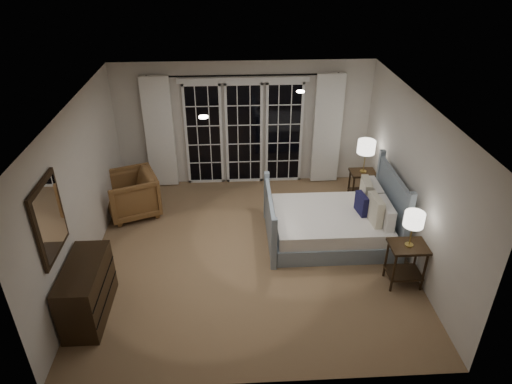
{
  "coord_description": "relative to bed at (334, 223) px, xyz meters",
  "views": [
    {
      "loc": [
        -0.24,
        -6.0,
        4.56
      ],
      "look_at": [
        0.11,
        0.14,
        1.05
      ],
      "focal_mm": 32.0,
      "sensor_mm": 36.0,
      "label": 1
    }
  ],
  "objects": [
    {
      "name": "floor",
      "position": [
        -1.42,
        -0.3,
        -0.31
      ],
      "size": [
        5.0,
        5.0,
        0.0
      ],
      "primitive_type": "plane",
      "color": "#93774F",
      "rests_on": "ground"
    },
    {
      "name": "curtain_right",
      "position": [
        0.23,
        2.08,
        0.84
      ],
      "size": [
        0.55,
        0.1,
        2.25
      ],
      "primitive_type": "cube",
      "color": "white",
      "rests_on": "curtain_rod"
    },
    {
      "name": "lamp_left",
      "position": [
        0.81,
        -1.18,
        0.81
      ],
      "size": [
        0.28,
        0.28,
        0.54
      ],
      "color": "tan",
      "rests_on": "nightstand_left"
    },
    {
      "name": "lamp_right",
      "position": [
        0.8,
        1.26,
        0.81
      ],
      "size": [
        0.33,
        0.33,
        0.64
      ],
      "color": "tan",
      "rests_on": "nightstand_right"
    },
    {
      "name": "nightstand_right",
      "position": [
        0.8,
        1.26,
        0.09
      ],
      "size": [
        0.47,
        0.38,
        0.61
      ],
      "color": "black",
      "rests_on": "floor"
    },
    {
      "name": "dresser",
      "position": [
        -3.65,
        -1.56,
        0.1
      ],
      "size": [
        0.49,
        1.15,
        0.81
      ],
      "color": "black",
      "rests_on": "floor"
    },
    {
      "name": "bed",
      "position": [
        0.0,
        0.0,
        0.0
      ],
      "size": [
        2.07,
        1.47,
        1.2
      ],
      "color": "#82939D",
      "rests_on": "floor"
    },
    {
      "name": "ceiling",
      "position": [
        -1.42,
        -0.3,
        2.19
      ],
      "size": [
        5.0,
        5.0,
        0.0
      ],
      "primitive_type": "plane",
      "rotation": [
        3.14,
        0.0,
        0.0
      ],
      "color": "white",
      "rests_on": "wall_back"
    },
    {
      "name": "wall_back",
      "position": [
        -1.42,
        2.2,
        0.94
      ],
      "size": [
        5.0,
        0.02,
        2.5
      ],
      "primitive_type": "cube",
      "color": "beige",
      "rests_on": "floor"
    },
    {
      "name": "downlight_a",
      "position": [
        -0.62,
        0.3,
        2.18
      ],
      "size": [
        0.12,
        0.12,
        0.01
      ],
      "primitive_type": "cylinder",
      "color": "white",
      "rests_on": "ceiling"
    },
    {
      "name": "armchair",
      "position": [
        -3.52,
        1.0,
        0.1
      ],
      "size": [
        1.15,
        1.13,
        0.81
      ],
      "primitive_type": "imported",
      "rotation": [
        0.0,
        0.0,
        -1.2
      ],
      "color": "brown",
      "rests_on": "floor"
    },
    {
      "name": "curtain_rod",
      "position": [
        -1.42,
        2.1,
        1.94
      ],
      "size": [
        3.5,
        0.03,
        0.03
      ],
      "primitive_type": "cylinder",
      "rotation": [
        0.0,
        1.57,
        0.0
      ],
      "color": "black",
      "rests_on": "wall_back"
    },
    {
      "name": "wall_left",
      "position": [
        -3.92,
        -0.3,
        0.94
      ],
      "size": [
        0.02,
        5.0,
        2.5
      ],
      "primitive_type": "cube",
      "color": "beige",
      "rests_on": "floor"
    },
    {
      "name": "curtain_left",
      "position": [
        -3.07,
        2.08,
        0.84
      ],
      "size": [
        0.55,
        0.1,
        2.25
      ],
      "primitive_type": "cube",
      "color": "white",
      "rests_on": "curtain_rod"
    },
    {
      "name": "downlight_b",
      "position": [
        -2.02,
        -0.7,
        2.18
      ],
      "size": [
        0.12,
        0.12,
        0.01
      ],
      "primitive_type": "cylinder",
      "color": "white",
      "rests_on": "ceiling"
    },
    {
      "name": "wall_right",
      "position": [
        1.08,
        -0.3,
        0.94
      ],
      "size": [
        0.02,
        5.0,
        2.5
      ],
      "primitive_type": "cube",
      "color": "beige",
      "rests_on": "floor"
    },
    {
      "name": "nightstand_left",
      "position": [
        0.81,
        -1.18,
        0.14
      ],
      "size": [
        0.53,
        0.42,
        0.69
      ],
      "color": "black",
      "rests_on": "floor"
    },
    {
      "name": "wall_front",
      "position": [
        -1.42,
        -2.8,
        0.94
      ],
      "size": [
        5.0,
        0.02,
        2.5
      ],
      "primitive_type": "cube",
      "color": "beige",
      "rests_on": "floor"
    },
    {
      "name": "mirror",
      "position": [
        -3.89,
        -1.56,
        1.24
      ],
      "size": [
        0.05,
        0.85,
        1.0
      ],
      "color": "black",
      "rests_on": "wall_left"
    },
    {
      "name": "french_doors",
      "position": [
        -1.42,
        2.16,
        0.78
      ],
      "size": [
        2.5,
        0.04,
        2.2
      ],
      "color": "black",
      "rests_on": "wall_back"
    }
  ]
}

